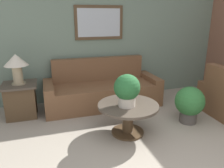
% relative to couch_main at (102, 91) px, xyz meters
% --- Properties ---
extents(wall_back, '(7.41, 0.09, 2.60)m').
position_rel_couch_main_xyz_m(wall_back, '(0.17, 0.48, 1.01)').
color(wall_back, slate).
rests_on(wall_back, ground_plane).
extents(couch_main, '(2.30, 0.87, 0.94)m').
position_rel_couch_main_xyz_m(couch_main, '(0.00, 0.00, 0.00)').
color(couch_main, brown).
rests_on(couch_main, ground_plane).
extents(coffee_table, '(0.93, 0.93, 0.49)m').
position_rel_couch_main_xyz_m(coffee_table, '(0.08, -1.26, 0.05)').
color(coffee_table, '#4C3823').
rests_on(coffee_table, ground_plane).
extents(side_table, '(0.60, 0.60, 0.62)m').
position_rel_couch_main_xyz_m(side_table, '(-1.55, -0.09, 0.01)').
color(side_table, '#4C3823').
rests_on(side_table, ground_plane).
extents(table_lamp, '(0.41, 0.41, 0.53)m').
position_rel_couch_main_xyz_m(table_lamp, '(-1.55, -0.09, 0.69)').
color(table_lamp, tan).
rests_on(table_lamp, side_table).
extents(potted_plant_on_table, '(0.39, 0.39, 0.48)m').
position_rel_couch_main_xyz_m(potted_plant_on_table, '(0.03, -1.30, 0.45)').
color(potted_plant_on_table, beige).
rests_on(potted_plant_on_table, coffee_table).
extents(potted_plant_floor, '(0.50, 0.50, 0.64)m').
position_rel_couch_main_xyz_m(potted_plant_floor, '(1.21, -1.22, 0.06)').
color(potted_plant_floor, '#4C4742').
rests_on(potted_plant_floor, ground_plane).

